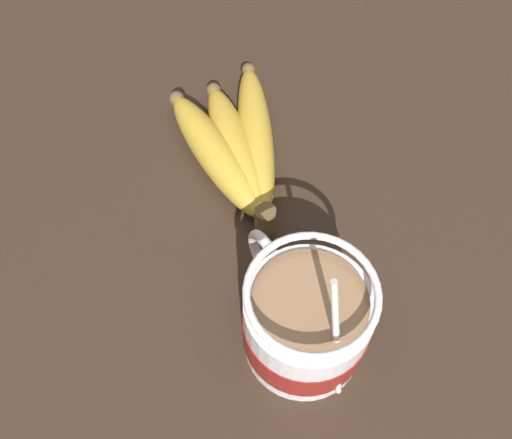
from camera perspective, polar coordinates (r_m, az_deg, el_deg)
The scene contains 3 objects.
table at distance 53.77cm, azimuth 2.47°, elevation -8.73°, with size 114.79×114.79×3.56cm.
coffee_mug at distance 46.56cm, azimuth 4.94°, elevation -10.19°, with size 14.42×10.23×15.37cm.
banana_bunch at distance 59.19cm, azimuth -2.09°, elevation 7.36°, with size 20.53×12.56×4.22cm.
Camera 1 is at (-17.28, 12.58, 51.12)cm, focal length 40.00 mm.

